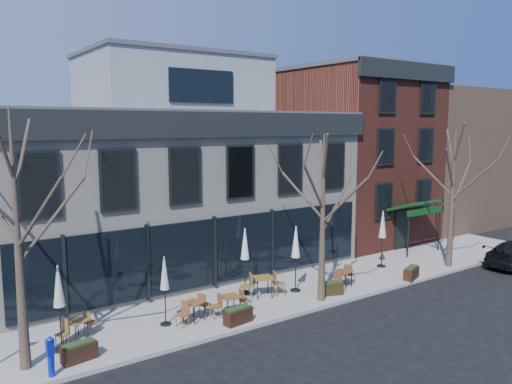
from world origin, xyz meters
TOP-DOWN VIEW (x-y plane):
  - ground at (0.00, 0.00)m, footprint 120.00×120.00m
  - sidewalk_front at (3.25, -2.15)m, footprint 33.50×4.70m
  - corner_building at (0.07, 5.07)m, footprint 18.39×10.39m
  - red_brick_building at (13.00, 4.98)m, footprint 8.20×11.78m
  - bg_building at (23.00, 6.00)m, footprint 12.00×12.00m
  - tree_corner at (-8.49, -3.20)m, footprint 3.93×3.98m
  - tree_mid at (3.01, -3.90)m, footprint 3.50×3.55m
  - tree_right at (12.01, -3.90)m, footprint 3.72×3.77m
  - call_box at (-7.97, -4.20)m, footprint 0.25×0.25m
  - cafe_set_0 at (-6.64, -2.02)m, footprint 1.63×1.02m
  - cafe_set_1 at (-2.52, -2.84)m, footprint 1.77×1.02m
  - cafe_set_2 at (-1.03, -3.11)m, footprint 1.78×0.76m
  - cafe_set_3 at (1.22, -2.11)m, footprint 2.03×1.16m
  - cafe_set_4 at (4.94, -3.23)m, footprint 1.82×0.96m
  - umbrella_0 at (-7.29, -2.62)m, footprint 0.47×0.47m
  - umbrella_1 at (-3.57, -2.58)m, footprint 0.42×0.42m
  - umbrella_2 at (0.81, -1.34)m, footprint 0.47×0.47m
  - umbrella_3 at (2.82, -2.38)m, footprint 0.47×0.47m
  - umbrella_4 at (8.97, -1.96)m, footprint 0.48×0.48m
  - planter_0 at (-7.01, -3.66)m, footprint 1.14×0.60m
  - planter_1 at (-1.27, -4.00)m, footprint 1.16×0.59m
  - planter_2 at (3.79, -3.64)m, footprint 1.13×0.75m
  - planter_3 at (8.55, -4.20)m, footprint 1.16×0.77m

SIDE VIEW (x-z plane):
  - ground at x=0.00m, z-range 0.00..0.00m
  - sidewalk_front at x=3.25m, z-range 0.00..0.15m
  - planter_2 at x=3.79m, z-range 0.15..0.73m
  - planter_3 at x=8.55m, z-range 0.15..0.75m
  - planter_0 at x=-7.01m, z-range 0.15..0.76m
  - planter_1 at x=-1.27m, z-range 0.15..0.77m
  - cafe_set_0 at x=-6.64m, z-range 0.16..1.01m
  - cafe_set_1 at x=-2.52m, z-range 0.16..1.08m
  - cafe_set_2 at x=-1.03m, z-range 0.16..1.09m
  - cafe_set_4 at x=4.94m, z-range 0.16..1.10m
  - cafe_set_3 at x=1.22m, z-range 0.16..1.21m
  - call_box at x=-7.97m, z-range 0.19..1.45m
  - umbrella_1 at x=-3.57m, z-range 0.69..3.31m
  - umbrella_0 at x=-7.29m, z-range 0.75..3.66m
  - umbrella_2 at x=0.81m, z-range 0.75..3.69m
  - umbrella_3 at x=2.82m, z-range 0.76..3.72m
  - umbrella_4 at x=8.97m, z-range 0.76..3.74m
  - tree_mid at x=3.01m, z-range 0.27..7.31m
  - tree_right at x=12.01m, z-range 0.28..7.76m
  - tree_corner at x=-8.49m, z-range 0.29..8.21m
  - corner_building at x=0.07m, z-range -0.83..10.27m
  - bg_building at x=23.00m, z-range 0.00..10.00m
  - red_brick_building at x=13.00m, z-range 0.05..11.22m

